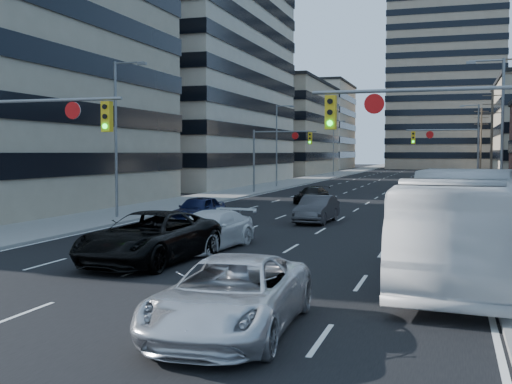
{
  "coord_description": "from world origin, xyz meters",
  "views": [
    {
      "loc": [
        7.91,
        -12.74,
        3.85
      ],
      "look_at": [
        0.07,
        12.85,
        2.2
      ],
      "focal_mm": 45.0,
      "sensor_mm": 36.0,
      "label": 1
    }
  ],
  "objects_px": {
    "silver_suv": "(231,296)",
    "transit_bus": "(468,224)",
    "white_van": "(209,230)",
    "sedan_blue": "(198,210)",
    "black_pickup": "(150,237)"
  },
  "relations": [
    {
      "from": "silver_suv",
      "to": "transit_bus",
      "type": "distance_m",
      "value": 9.12
    },
    {
      "from": "white_van",
      "to": "sedan_blue",
      "type": "bearing_deg",
      "value": 122.77
    },
    {
      "from": "white_van",
      "to": "transit_bus",
      "type": "distance_m",
      "value": 10.31
    },
    {
      "from": "black_pickup",
      "to": "white_van",
      "type": "height_order",
      "value": "black_pickup"
    },
    {
      "from": "black_pickup",
      "to": "transit_bus",
      "type": "height_order",
      "value": "transit_bus"
    },
    {
      "from": "white_van",
      "to": "sedan_blue",
      "type": "relative_size",
      "value": 1.18
    },
    {
      "from": "white_van",
      "to": "transit_bus",
      "type": "xyz_separation_m",
      "value": [
        9.71,
        -3.34,
        0.92
      ]
    },
    {
      "from": "black_pickup",
      "to": "white_van",
      "type": "distance_m",
      "value": 3.66
    },
    {
      "from": "silver_suv",
      "to": "transit_bus",
      "type": "xyz_separation_m",
      "value": [
        4.95,
        7.61,
        0.88
      ]
    },
    {
      "from": "black_pickup",
      "to": "sedan_blue",
      "type": "relative_size",
      "value": 1.45
    },
    {
      "from": "black_pickup",
      "to": "silver_suv",
      "type": "bearing_deg",
      "value": -48.24
    },
    {
      "from": "silver_suv",
      "to": "transit_bus",
      "type": "height_order",
      "value": "transit_bus"
    },
    {
      "from": "transit_bus",
      "to": "sedan_blue",
      "type": "xyz_separation_m",
      "value": [
        -13.6,
        11.69,
        -0.92
      ]
    },
    {
      "from": "white_van",
      "to": "silver_suv",
      "type": "bearing_deg",
      "value": -58.67
    },
    {
      "from": "white_van",
      "to": "silver_suv",
      "type": "relative_size",
      "value": 0.91
    }
  ]
}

